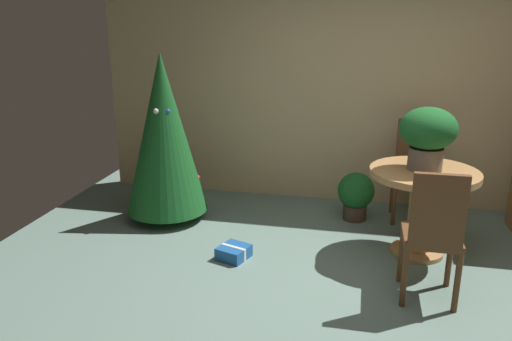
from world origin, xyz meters
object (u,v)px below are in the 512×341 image
gift_box_blue (234,252)px  potted_plant (356,194)px  wooden_chair_far (414,165)px  round_dining_table (422,195)px  holiday_tree (164,134)px  wooden_chair_near (434,231)px  flower_vase (428,133)px

gift_box_blue → potted_plant: bearing=48.2°
wooden_chair_far → round_dining_table: bearing=-90.0°
holiday_tree → gift_box_blue: holiday_tree is taller
gift_box_blue → wooden_chair_near: bearing=-13.2°
wooden_chair_far → potted_plant: bearing=-162.7°
wooden_chair_far → potted_plant: wooden_chair_far is taller
wooden_chair_far → holiday_tree: (-2.46, -0.54, 0.32)m
round_dining_table → holiday_tree: (-2.46, 0.32, 0.35)m
flower_vase → wooden_chair_far: 0.99m
wooden_chair_near → gift_box_blue: (-1.56, 0.37, -0.50)m
wooden_chair_far → holiday_tree: bearing=-167.5°
flower_vase → gift_box_blue: size_ratio=1.70×
potted_plant → gift_box_blue: bearing=-131.8°
round_dining_table → potted_plant: round_dining_table is taller
wooden_chair_far → gift_box_blue: wooden_chair_far is taller
round_dining_table → flower_vase: flower_vase is taller
wooden_chair_near → wooden_chair_far: bearing=90.0°
flower_vase → holiday_tree: (-2.45, 0.30, -0.19)m
wooden_chair_far → gift_box_blue: (-1.56, -1.29, -0.52)m
holiday_tree → gift_box_blue: size_ratio=5.43×
wooden_chair_far → potted_plant: size_ratio=2.05×
wooden_chair_far → wooden_chair_near: wooden_chair_far is taller
holiday_tree → gift_box_blue: bearing=-39.7°
round_dining_table → wooden_chair_far: wooden_chair_far is taller
flower_vase → potted_plant: (-0.56, 0.67, -0.81)m
potted_plant → round_dining_table: bearing=-50.8°
holiday_tree → potted_plant: bearing=11.0°
wooden_chair_near → holiday_tree: size_ratio=0.60×
round_dining_table → holiday_tree: holiday_tree is taller
round_dining_table → wooden_chair_far: 0.86m
gift_box_blue → holiday_tree: bearing=140.3°
wooden_chair_near → flower_vase: bearing=90.3°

